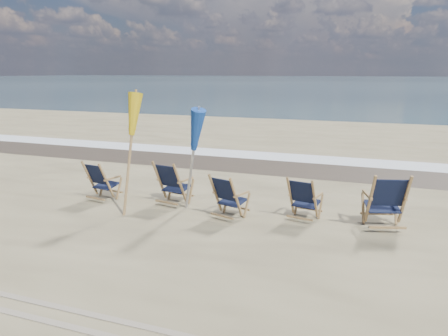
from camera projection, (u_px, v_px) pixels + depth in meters
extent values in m
plane|color=#395560|center=(378.00, 81.00, 124.29)|extent=(400.00, 400.00, 0.00)
cube|color=silver|center=(287.00, 157.00, 14.83)|extent=(200.00, 1.40, 0.01)
cube|color=#42362A|center=(276.00, 166.00, 13.45)|extent=(200.00, 2.60, 0.00)
cylinder|color=olive|center=(129.00, 154.00, 8.79)|extent=(0.06, 0.06, 2.46)
cone|color=gold|center=(127.00, 117.00, 8.63)|extent=(0.30, 0.30, 0.85)
cylinder|color=#A5A5AD|center=(191.00, 159.00, 8.86)|extent=(0.06, 0.06, 2.23)
cone|color=navy|center=(191.00, 128.00, 8.72)|extent=(0.30, 0.30, 0.85)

